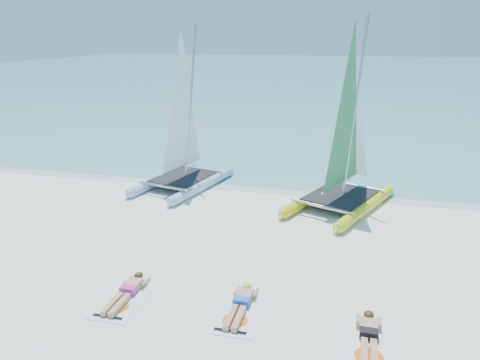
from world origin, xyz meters
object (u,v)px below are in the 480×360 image
Objects in this scene: towel_a at (124,299)px; sunbather_a at (127,291)px; towel_c at (368,346)px; sunbather_b at (241,303)px; sunbather_c at (369,335)px; catamaran_yellow at (349,146)px; towel_b at (239,312)px; catamaran_blue at (183,139)px.

towel_a is 1.07× the size of sunbather_a.
sunbather_b is at bearing 165.73° from towel_c.
sunbather_a is 1.00× the size of sunbather_c.
catamaran_yellow reaches higher than sunbather_c.
towel_c is at bearing -3.77° from towel_a.
towel_b is 1.00× the size of towel_c.
catamaran_yellow is 8.16m from sunbather_b.
towel_c is 1.07× the size of sunbather_c.
towel_a is (-4.80, -7.98, -2.14)m from catamaran_yellow.
catamaran_blue is 9.55m from towel_b.
catamaran_blue is at bearing 129.99° from sunbather_c.
catamaran_blue is 11.51m from towel_c.
catamaran_blue reaches higher than sunbather_a.
catamaran_blue is 3.53× the size of towel_b.
sunbather_a is 2.75m from towel_b.
catamaran_blue is 11.35m from sunbather_c.
catamaran_yellow is 8.65m from towel_c.
towel_c is at bearing -10.53° from towel_b.
towel_c is at bearing -90.00° from sunbather_c.
sunbather_b is at bearing -82.90° from catamaran_yellow.
towel_a is 2.77m from sunbather_b.
catamaran_yellow is at bearing 95.09° from towel_c.
towel_a is at bearing 178.21° from sunbather_c.
sunbather_b is (4.39, -8.06, -1.83)m from catamaran_blue.
towel_c is 0.22m from sunbather_c.
towel_a and towel_b have the same top height.
sunbather_c is (7.20, -8.58, -1.83)m from catamaran_blue.
catamaran_yellow is 3.69× the size of towel_a.
catamaran_yellow is at bearing 58.34° from sunbather_a.
catamaran_yellow is at bearing 9.69° from catamaran_blue.
catamaran_yellow reaches higher than towel_b.
towel_b is at bearing 3.24° from towel_a.
towel_c is (5.55, -0.37, 0.00)m from towel_a.
catamaran_blue is at bearing 101.11° from towel_a.
towel_a is at bearing -90.00° from sunbather_a.
sunbather_a is (0.00, 0.19, 0.11)m from towel_a.
catamaran_yellow reaches higher than sunbather_a.
sunbather_a is at bearing 176.23° from sunbather_c.
catamaran_blue is 3.78× the size of sunbather_a.
sunbather_c is at bearing 90.00° from towel_c.
sunbather_a is 0.93× the size of towel_b.
catamaran_yellow reaches higher than towel_c.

